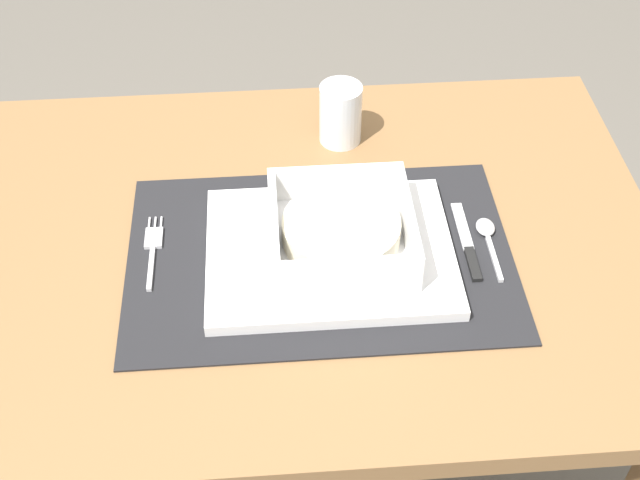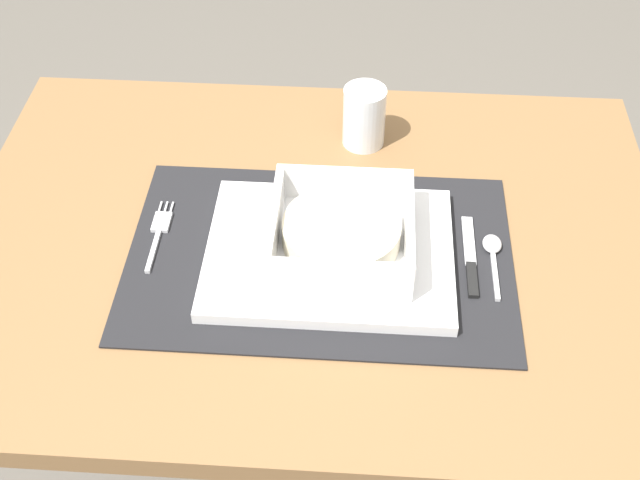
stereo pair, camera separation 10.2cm
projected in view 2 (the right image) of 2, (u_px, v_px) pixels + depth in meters
dining_table at (312, 296)px, 1.15m from camera, size 0.92×0.67×0.73m
placemat at (320, 256)px, 1.04m from camera, size 0.48×0.32×0.00m
serving_plate at (330, 253)px, 1.04m from camera, size 0.31×0.23×0.02m
porridge_bowl at (341, 234)px, 1.02m from camera, size 0.17×0.17×0.06m
fork at (159, 230)px, 1.07m from camera, size 0.02×0.13×0.00m
spoon at (493, 250)px, 1.04m from camera, size 0.02×0.11×0.01m
butter_knife at (470, 260)px, 1.03m from camera, size 0.01×0.14×0.01m
drinking_glass at (364, 119)px, 1.18m from camera, size 0.06×0.06×0.09m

